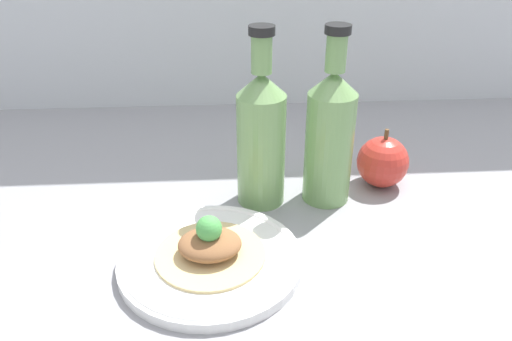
{
  "coord_description": "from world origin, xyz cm",
  "views": [
    {
      "loc": [
        -5.73,
        -51.65,
        40.5
      ],
      "look_at": [
        -2.18,
        5.04,
        9.12
      ],
      "focal_mm": 35.0,
      "sensor_mm": 36.0,
      "label": 1
    }
  ],
  "objects": [
    {
      "name": "ground_plane",
      "position": [
        0.0,
        0.0,
        -2.0
      ],
      "size": [
        180.0,
        110.0,
        4.0
      ],
      "primitive_type": "cube",
      "color": "gray"
    },
    {
      "name": "plate",
      "position": [
        -8.31,
        -2.4,
        0.86
      ],
      "size": [
        22.96,
        22.96,
        1.62
      ],
      "color": "white",
      "rests_on": "ground_plane"
    },
    {
      "name": "plated_food",
      "position": [
        -8.31,
        -2.4,
        2.95
      ],
      "size": [
        13.73,
        13.73,
        5.7
      ],
      "color": "#D6BC7F",
      "rests_on": "plate"
    },
    {
      "name": "cider_bottle_left",
      "position": [
        -0.98,
        12.48,
        10.61
      ],
      "size": [
        7.01,
        7.01,
        26.05
      ],
      "color": "#729E5B",
      "rests_on": "ground_plane"
    },
    {
      "name": "cider_bottle_right",
      "position": [
        8.88,
        12.48,
        10.61
      ],
      "size": [
        7.01,
        7.01,
        26.05
      ],
      "color": "#729E5B",
      "rests_on": "ground_plane"
    },
    {
      "name": "apple",
      "position": [
        18.34,
        15.78,
        4.02
      ],
      "size": [
        8.03,
        8.03,
        9.57
      ],
      "color": "red",
      "rests_on": "ground_plane"
    }
  ]
}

